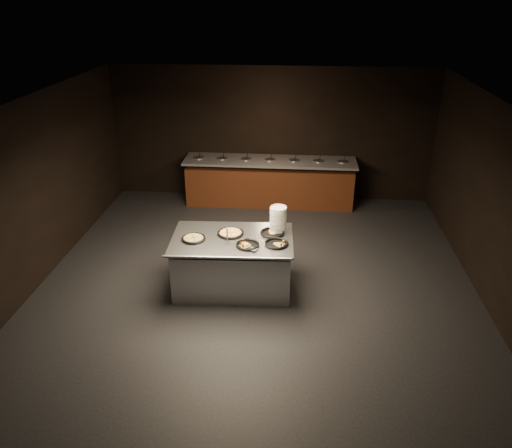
% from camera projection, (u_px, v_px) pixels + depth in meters
% --- Properties ---
extents(room, '(7.02, 8.02, 2.92)m').
position_uv_depth(room, '(255.00, 207.00, 7.30)').
color(room, black).
rests_on(room, ground).
extents(salad_bar, '(3.70, 0.83, 1.18)m').
position_uv_depth(salad_bar, '(270.00, 185.00, 10.94)').
color(salad_bar, '#4F2012').
rests_on(salad_bar, ground).
extents(serving_counter, '(1.91, 1.27, 0.89)m').
position_uv_depth(serving_counter, '(233.00, 264.00, 7.84)').
color(serving_counter, silver).
rests_on(serving_counter, ground).
extents(plate_stack, '(0.26, 0.26, 0.40)m').
position_uv_depth(plate_stack, '(278.00, 219.00, 7.79)').
color(plate_stack, silver).
rests_on(plate_stack, serving_counter).
extents(pan_veggie_whole, '(0.37, 0.37, 0.04)m').
position_uv_depth(pan_veggie_whole, '(193.00, 238.00, 7.59)').
color(pan_veggie_whole, black).
rests_on(pan_veggie_whole, serving_counter).
extents(pan_cheese_whole, '(0.41, 0.41, 0.04)m').
position_uv_depth(pan_cheese_whole, '(231.00, 233.00, 7.75)').
color(pan_cheese_whole, black).
rests_on(pan_cheese_whole, serving_counter).
extents(pan_cheese_slices_a, '(0.38, 0.38, 0.04)m').
position_uv_depth(pan_cheese_slices_a, '(273.00, 233.00, 7.76)').
color(pan_cheese_slices_a, black).
rests_on(pan_cheese_slices_a, serving_counter).
extents(pan_cheese_slices_b, '(0.35, 0.35, 0.04)m').
position_uv_depth(pan_cheese_slices_b, '(248.00, 245.00, 7.40)').
color(pan_cheese_slices_b, black).
rests_on(pan_cheese_slices_b, serving_counter).
extents(pan_veggie_slices, '(0.36, 0.36, 0.04)m').
position_uv_depth(pan_veggie_slices, '(277.00, 243.00, 7.44)').
color(pan_veggie_slices, black).
rests_on(pan_veggie_slices, serving_counter).
extents(server_left, '(0.12, 0.34, 0.16)m').
position_uv_depth(server_left, '(227.00, 235.00, 7.55)').
color(server_left, silver).
rests_on(server_left, serving_counter).
extents(server_right, '(0.33, 0.24, 0.18)m').
position_uv_depth(server_right, '(246.00, 243.00, 7.31)').
color(server_right, silver).
rests_on(server_right, serving_counter).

